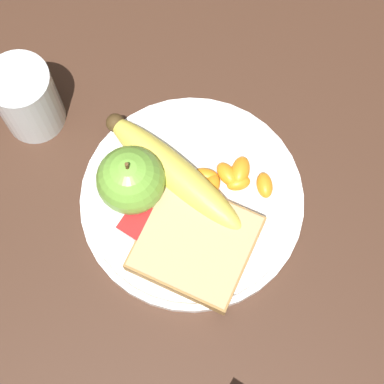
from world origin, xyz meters
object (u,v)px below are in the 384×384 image
plate (192,200)px  bread_slice (196,244)px  banana (173,172)px  apple (131,180)px  fork (204,207)px  juice_glass (28,100)px  jam_packet (145,227)px

plate → bread_slice: size_ratio=1.91×
banana → bread_slice: 0.08m
plate → bread_slice: bread_slice is taller
apple → fork: 0.08m
apple → bread_slice: apple is taller
banana → juice_glass: bearing=5.6°
bread_slice → fork: bearing=-69.0°
juice_glass → bread_slice: size_ratio=0.71×
plate → banana: (0.03, -0.01, 0.02)m
banana → bread_slice: bearing=139.8°
jam_packet → plate: bearing=-112.2°
juice_glass → jam_packet: juice_glass is taller
plate → juice_glass: size_ratio=2.69×
plate → bread_slice: 0.05m
fork → apple: bearing=-91.9°
banana → jam_packet: (-0.01, 0.06, -0.01)m
juice_glass → fork: size_ratio=0.45×
juice_glass → apple: (-0.14, 0.02, 0.01)m
bread_slice → fork: 0.04m
juice_glass → banana: (-0.17, -0.02, -0.01)m
bread_slice → jam_packet: size_ratio=2.77×
jam_packet → juice_glass: bearing=-14.5°
plate → bread_slice: bearing=126.3°
apple → banana: bearing=-127.7°
banana → bread_slice: (-0.06, 0.05, -0.01)m
plate → apple: bearing=25.2°
juice_glass → fork: bearing=-178.3°
juice_glass → apple: 0.14m
juice_glass → jam_packet: 0.18m
bread_slice → fork: (0.02, -0.04, -0.01)m
bread_slice → jam_packet: bearing=13.3°
apple → plate: bearing=-154.8°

